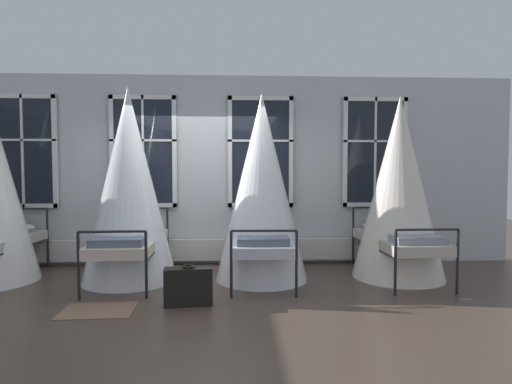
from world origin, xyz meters
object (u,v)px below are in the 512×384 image
object	(u,v)px
suitcase_dark	(188,286)
cot_third	(262,190)
cot_fourth	(399,190)
cot_second	(129,187)

from	to	relation	value
suitcase_dark	cot_third	bearing A→B (deg)	44.92
cot_third	cot_fourth	world-z (taller)	cot_third
cot_second	cot_fourth	xyz separation A→B (m)	(3.93, -0.00, -0.05)
cot_second	cot_fourth	world-z (taller)	cot_second
cot_third	suitcase_dark	distance (m)	1.82
suitcase_dark	cot_second	bearing A→B (deg)	124.41
cot_second	cot_fourth	distance (m)	3.93
cot_second	suitcase_dark	world-z (taller)	cot_second
cot_fourth	suitcase_dark	bearing A→B (deg)	110.24
cot_second	suitcase_dark	bearing A→B (deg)	-141.07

